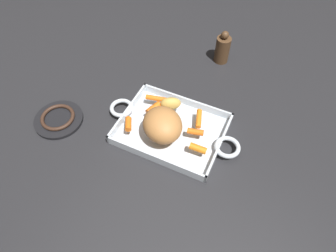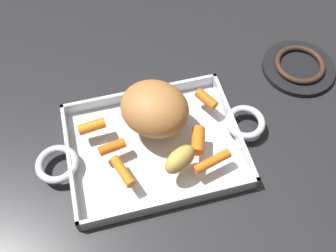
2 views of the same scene
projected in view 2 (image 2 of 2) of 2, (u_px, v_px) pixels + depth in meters
ground_plane at (155, 149)px, 0.71m from camera, size 2.23×2.23×0.00m
roasting_dish at (154, 146)px, 0.70m from camera, size 0.42×0.24×0.03m
pork_roast at (155, 108)px, 0.67m from camera, size 0.16×0.16×0.08m
baby_carrot_southwest at (112, 146)px, 0.66m from camera, size 0.05×0.03×0.02m
baby_carrot_short at (212, 161)px, 0.65m from camera, size 0.07×0.03×0.02m
baby_carrot_southeast at (198, 140)px, 0.67m from camera, size 0.04×0.05×0.02m
baby_carrot_northeast at (92, 126)px, 0.69m from camera, size 0.05×0.02×0.02m
baby_carrot_long at (123, 171)px, 0.64m from camera, size 0.03×0.06×0.02m
baby_carrot_center_left at (206, 99)px, 0.72m from camera, size 0.04×0.05×0.02m
potato_halved at (180, 159)px, 0.64m from camera, size 0.07×0.06×0.04m
stove_burner_rear at (299, 67)px, 0.80m from camera, size 0.15×0.15×0.02m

